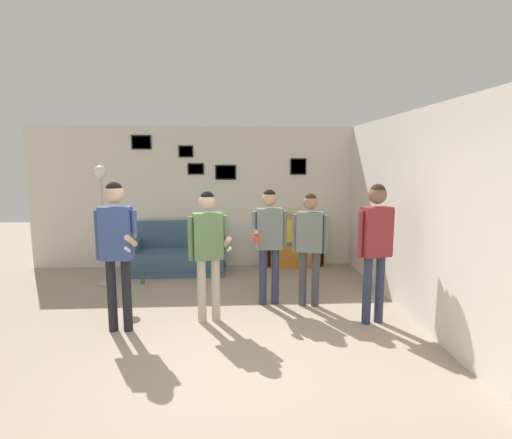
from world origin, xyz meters
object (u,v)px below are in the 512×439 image
(person_spectator_near_bookshelf, at_px, (310,238))
(person_spectator_far_right, at_px, (376,238))
(person_player_foreground_center, at_px, (208,243))
(bottle_on_floor, at_px, (143,279))
(bookshelf, at_px, (295,242))
(couch, at_px, (180,256))
(floor_lamp, at_px, (102,201))
(person_player_foreground_left, at_px, (116,240))
(person_watcher_holding_cup, at_px, (269,235))
(drinking_cup, at_px, (295,214))

(person_spectator_near_bookshelf, height_order, person_spectator_far_right, person_spectator_far_right)
(person_player_foreground_center, xyz_separation_m, bottle_on_floor, (-1.21, 1.64, -0.95))
(bookshelf, bearing_deg, couch, -174.96)
(floor_lamp, distance_m, person_spectator_near_bookshelf, 3.43)
(bookshelf, relative_size, person_spectator_near_bookshelf, 0.71)
(person_player_foreground_left, bearing_deg, person_spectator_near_bookshelf, 16.39)
(floor_lamp, xyz_separation_m, person_spectator_far_right, (3.90, -1.81, -0.31))
(bottle_on_floor, bearing_deg, person_player_foreground_center, -53.46)
(bookshelf, distance_m, floor_lamp, 3.56)
(floor_lamp, bearing_deg, bookshelf, 15.60)
(person_spectator_near_bookshelf, bearing_deg, bottle_on_floor, 156.09)
(couch, bearing_deg, person_player_foreground_center, -73.92)
(couch, distance_m, person_player_foreground_center, 2.58)
(bookshelf, height_order, person_player_foreground_left, person_player_foreground_left)
(floor_lamp, xyz_separation_m, person_player_foreground_center, (1.81, -1.65, -0.38))
(bottle_on_floor, bearing_deg, couch, 54.49)
(person_watcher_holding_cup, xyz_separation_m, bottle_on_floor, (-2.04, 1.06, -0.93))
(bottle_on_floor, bearing_deg, drinking_cup, 19.06)
(floor_lamp, bearing_deg, person_player_foreground_center, -42.25)
(person_spectator_near_bookshelf, distance_m, drinking_cup, 2.09)
(person_player_foreground_center, relative_size, bottle_on_floor, 7.48)
(bookshelf, distance_m, person_spectator_near_bookshelf, 2.15)
(person_watcher_holding_cup, distance_m, person_spectator_far_right, 1.47)
(bookshelf, xyz_separation_m, person_player_foreground_center, (-1.51, -2.57, 0.54))
(person_player_foreground_center, relative_size, person_spectator_near_bookshelf, 1.04)
(person_player_foreground_center, bearing_deg, drinking_cup, 59.90)
(bottle_on_floor, bearing_deg, person_watcher_holding_cup, -27.44)
(person_watcher_holding_cup, distance_m, bottle_on_floor, 2.48)
(bookshelf, bearing_deg, person_spectator_near_bookshelf, -93.25)
(floor_lamp, distance_m, person_player_foreground_center, 2.48)
(couch, height_order, person_spectator_near_bookshelf, person_spectator_near_bookshelf)
(person_watcher_holding_cup, height_order, bottle_on_floor, person_watcher_holding_cup)
(person_player_foreground_center, height_order, person_watcher_holding_cup, person_player_foreground_center)
(person_player_foreground_center, height_order, drinking_cup, person_player_foreground_center)
(couch, height_order, bottle_on_floor, couch)
(person_spectator_far_right, bearing_deg, floor_lamp, 155.06)
(bookshelf, bearing_deg, person_player_foreground_center, -120.34)
(person_player_foreground_left, height_order, person_spectator_near_bookshelf, person_player_foreground_left)
(couch, distance_m, drinking_cup, 2.31)
(person_player_foreground_center, bearing_deg, person_watcher_holding_cup, 35.06)
(person_spectator_near_bookshelf, xyz_separation_m, person_spectator_far_right, (0.70, -0.65, 0.12))
(person_spectator_near_bookshelf, bearing_deg, person_watcher_holding_cup, 170.49)
(couch, bearing_deg, drinking_cup, 5.10)
(person_spectator_far_right, bearing_deg, drinking_cup, 102.25)
(person_watcher_holding_cup, xyz_separation_m, drinking_cup, (0.67, 1.99, 0.03))
(couch, xyz_separation_m, person_spectator_far_right, (2.77, -2.55, 0.81))
(floor_lamp, height_order, person_watcher_holding_cup, floor_lamp)
(bookshelf, xyz_separation_m, floor_lamp, (-3.32, -0.93, 0.92))
(person_spectator_near_bookshelf, xyz_separation_m, drinking_cup, (0.10, 2.09, 0.07))
(person_spectator_near_bookshelf, bearing_deg, couch, 137.59)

